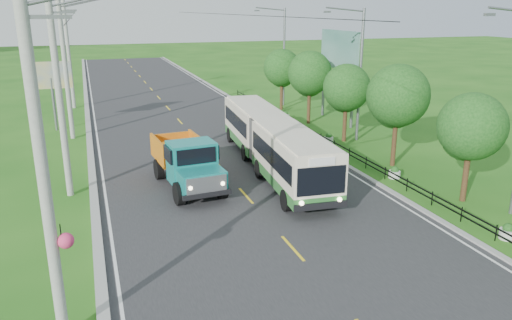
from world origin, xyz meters
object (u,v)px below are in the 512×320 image
tree_third (397,99)px  streetlight_mid (358,71)px  tree_back (282,69)px  billboard_left (51,80)px  tree_fifth (310,75)px  bus (272,139)px  tree_fourth (346,90)px  planter_front (508,232)px  dump_truck (187,160)px  planter_far (285,116)px  billboard_right (339,56)px  planter_near (394,173)px  pole_far (69,53)px  pole_near (60,94)px  streetlight_far (283,53)px  pole_mid (66,67)px  planter_mid (329,138)px  tree_second (470,130)px  pole_nearest (45,174)px

tree_third → streetlight_mid: (0.79, 5.86, 0.92)m
tree_back → billboard_left: size_ratio=1.06×
tree_fifth → bus: 12.74m
tree_fourth → tree_fifth: bearing=90.0°
planter_front → tree_third: bearing=82.9°
dump_truck → planter_far: bearing=46.1°
planter_front → billboard_right: (3.70, 22.00, 5.06)m
billboard_right → streetlight_mid: bearing=-105.4°
bus → dump_truck: bus is taller
tree_fifth → planter_near: bearing=-95.1°
pole_far → planter_near: bearing=-58.0°
dump_truck → tree_third: bearing=-5.4°
pole_near → planter_front: bearing=-33.1°
dump_truck → tree_back: bearing=50.4°
tree_fourth → tree_back: tree_back is taller
tree_fourth → streetlight_far: streetlight_far is taller
planter_near → dump_truck: size_ratio=0.10×
pole_far → tree_fourth: size_ratio=1.85×
tree_back → pole_far: bearing=159.3°
planter_far → pole_mid: bearing=-176.6°
streetlight_far → planter_front: 30.42m
streetlight_far → dump_truck: 23.98m
billboard_left → billboard_right: size_ratio=0.71×
tree_back → planter_far: 5.48m
streetlight_mid → planter_mid: 5.05m
billboard_right → tree_back: bearing=111.7°
billboard_left → tree_back: bearing=6.3°
tree_second → tree_fifth: tree_fifth is taller
tree_back → planter_far: size_ratio=8.21×
tree_fifth → streetlight_far: bearing=84.3°
pole_nearest → planter_far: size_ratio=14.93×
planter_front → planter_far: (0.00, 24.00, 0.00)m
planter_near → tree_fifth: bearing=84.9°
pole_mid → planter_front: pole_mid is taller
tree_fourth → planter_far: bearing=99.1°
planter_front → billboard_right: bearing=80.5°
streetlight_far → planter_front: streetlight_far is taller
planter_near → planter_mid: size_ratio=1.00×
bus → billboard_left: bearing=135.0°
billboard_right → tree_second: bearing=-97.8°
tree_second → streetlight_far: bearing=88.3°
pole_far → billboard_right: pole_far is taller
tree_back → streetlight_mid: (0.79, -12.14, 1.25)m
planter_mid → billboard_left: bearing=151.1°
tree_second → bus: bearing=132.9°
tree_fifth → planter_far: tree_fifth is taller
pole_nearest → billboard_left: (-1.26, 27.00, -1.07)m
tree_fourth → streetlight_mid: size_ratio=0.60×
planter_far → pole_near: bearing=-142.4°
streetlight_far → billboard_right: (1.66, -8.00, 0.44)m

